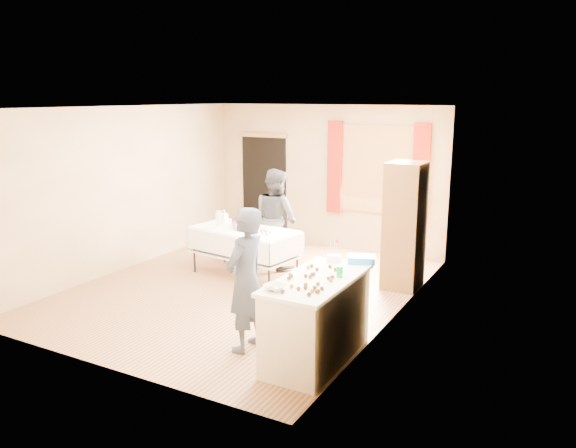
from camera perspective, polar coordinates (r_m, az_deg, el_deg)
The scene contains 29 objects.
floor at distance 8.29m, azimuth -4.38°, elevation -6.61°, with size 4.50×5.50×0.02m, color #9E7047.
ceiling at distance 7.82m, azimuth -4.71°, elevation 11.81°, with size 4.50×5.50×0.02m, color white.
wall_back at distance 10.34m, azimuth 3.84°, elevation 4.80°, with size 4.50×0.02×2.60m, color tan.
wall_front at distance 5.89m, azimuth -19.32°, elevation -2.14°, with size 4.50×0.02×2.60m, color tan.
wall_left at distance 9.36m, azimuth -16.25°, elevation 3.46°, with size 0.02×5.50×2.60m, color tan.
wall_right at distance 7.00m, azimuth 11.18°, elevation 0.66°, with size 0.02×5.50×2.60m, color tan.
window_frame at distance 9.90m, azimuth 9.04°, elevation 5.48°, with size 1.32×0.06×1.52m, color olive.
window_pane at distance 9.89m, azimuth 9.02°, elevation 5.47°, with size 1.20×0.02×1.40m, color white.
curtain_left at distance 10.14m, azimuth 4.78°, elevation 5.77°, with size 0.28×0.06×1.65m, color maroon.
curtain_right at distance 9.63m, azimuth 13.33°, elevation 5.08°, with size 0.28×0.06×1.65m, color maroon.
doorway at distance 10.96m, azimuth -2.44°, elevation 3.70°, with size 0.95×0.04×2.00m, color black.
door_lintel at distance 10.82m, azimuth -2.58°, elevation 9.01°, with size 1.05×0.06×0.08m, color olive.
cabinet at distance 8.26m, azimuth 11.76°, elevation -0.18°, with size 0.50×0.60×1.84m, color brown.
counter at distance 6.02m, azimuth 2.93°, elevation -9.61°, with size 0.70×1.47×0.91m.
party_table at distance 8.75m, azimuth -4.43°, elevation -2.44°, with size 1.77×1.08×0.75m.
chair at distance 9.60m, azimuth -1.42°, elevation -1.94°, with size 0.51×0.51×0.98m.
girl at distance 6.14m, azimuth -4.31°, elevation -5.68°, with size 0.41×0.60×1.61m, color #293245.
woman at distance 9.10m, azimuth -1.24°, elevation 0.58°, with size 0.96×0.87×1.62m, color black.
soda_can at distance 5.87m, azimuth 5.27°, elevation -4.83°, with size 0.07×0.07×0.12m, color #02952B.
mixing_bowl at distance 5.50m, azimuth -1.33°, elevation -6.43°, with size 0.24×0.24×0.05m, color white.
foam_block at distance 6.41m, azimuth 4.66°, elevation -3.50°, with size 0.15×0.10×0.08m, color white.
blue_basket at distance 6.40m, azimuth 7.46°, elevation -3.58°, with size 0.30×0.20×0.08m, color #2396EC.
pitcher at distance 8.88m, azimuth -7.03°, elevation 0.49°, with size 0.11×0.11×0.22m, color silver.
cup_red at distance 8.79m, azimuth -5.23°, elevation 0.11°, with size 0.16×0.16×0.13m, color #AD0F32.
cup_rainbow at distance 8.59m, azimuth -5.32°, elevation -0.24°, with size 0.14×0.14×0.12m, color red.
small_bowl at distance 8.57m, azimuth -2.32°, elevation -0.44°, with size 0.22×0.22×0.05m, color white.
pastry_tray at distance 8.29m, azimuth -2.47°, elevation -1.01°, with size 0.28×0.20×0.02m, color white.
bottle at distance 9.18m, azimuth -6.45°, elevation 0.83°, with size 0.10×0.11×0.19m, color white.
cake_balls at distance 5.70m, azimuth 2.00°, elevation -5.77°, with size 0.52×0.99×0.04m.
Camera 1 is at (4.27, -6.54, 2.76)m, focal length 35.00 mm.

